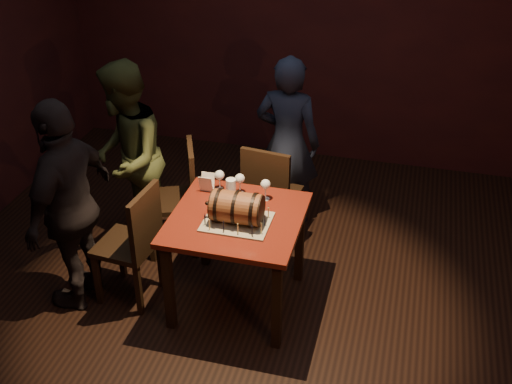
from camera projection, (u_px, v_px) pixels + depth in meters
The scene contains 16 objects.
room_shell at pixel (243, 133), 4.04m from camera, with size 5.04×5.04×2.80m.
pub_table at pixel (237, 230), 4.46m from camera, with size 0.90×0.90×0.75m.
cake_board at pixel (237, 222), 4.34m from camera, with size 0.45×0.35×0.01m, color gray.
barrel_cake at pixel (237, 207), 4.28m from camera, with size 0.40×0.23×0.23m.
birthday_candles at pixel (237, 216), 4.32m from camera, with size 0.40×0.30×0.09m.
wine_glass_left at pixel (220, 176), 4.66m from camera, with size 0.07×0.07×0.16m.
wine_glass_mid at pixel (240, 179), 4.61m from camera, with size 0.07×0.07×0.16m.
wine_glass_right at pixel (265, 185), 4.54m from camera, with size 0.07×0.07×0.16m.
pint_of_ale at pixel (231, 189), 4.59m from camera, with size 0.07×0.07×0.15m.
menu_card at pixel (207, 183), 4.67m from camera, with size 0.10×0.05×0.13m, color white, non-canonical shape.
chair_back at pixel (270, 192), 5.14m from camera, with size 0.45×0.45×0.93m.
chair_left_rear at pixel (180, 193), 5.12m from camera, with size 0.52×0.52×0.93m.
chair_left_front at pixel (135, 239), 4.57m from camera, with size 0.44×0.44×0.93m.
person_back at pixel (288, 143), 5.36m from camera, with size 0.55×0.36×1.51m, color #181E31.
person_left_rear at pixel (127, 158), 5.06m from camera, with size 0.76×0.59×1.57m, color #333A1D.
person_left_front at pixel (70, 206), 4.44m from camera, with size 0.93×0.39×1.59m, color black.
Camera 1 is at (1.01, -3.51, 3.17)m, focal length 45.00 mm.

